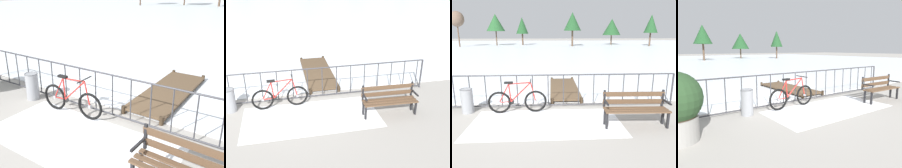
{
  "view_description": "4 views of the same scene",
  "coord_description": "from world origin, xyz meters",
  "views": [
    {
      "loc": [
        3.48,
        -4.53,
        2.95
      ],
      "look_at": [
        0.62,
        -0.23,
        0.95
      ],
      "focal_mm": 41.62,
      "sensor_mm": 36.0,
      "label": 1
    },
    {
      "loc": [
        -0.27,
        -7.92,
        4.15
      ],
      "look_at": [
        1.33,
        -0.72,
        0.77
      ],
      "focal_mm": 42.95,
      "sensor_mm": 36.0,
      "label": 2
    },
    {
      "loc": [
        0.6,
        -6.36,
        2.32
      ],
      "look_at": [
        0.93,
        -0.81,
        0.96
      ],
      "focal_mm": 33.65,
      "sensor_mm": 36.0,
      "label": 3
    },
    {
      "loc": [
        -4.23,
        -5.69,
        1.83
      ],
      "look_at": [
        -0.16,
        0.08,
        0.66
      ],
      "focal_mm": 33.96,
      "sensor_mm": 36.0,
      "label": 4
    }
  ],
  "objects": [
    {
      "name": "frozen_pond",
      "position": [
        0.0,
        28.4,
        0.01
      ],
      "size": [
        80.0,
        56.0,
        0.03
      ],
      "primitive_type": "cube",
      "color": "silver",
      "rests_on": "ground"
    },
    {
      "name": "railing_fence",
      "position": [
        -0.0,
        0.0,
        0.56
      ],
      "size": [
        9.06,
        0.06,
        1.07
      ],
      "color": "#38383D",
      "rests_on": "ground"
    },
    {
      "name": "tree_centre",
      "position": [
        -9.4,
        33.6,
        4.07
      ],
      "size": [
        3.26,
        3.26,
        5.57
      ],
      "color": "brown",
      "rests_on": "ground"
    },
    {
      "name": "ground_plane",
      "position": [
        0.0,
        0.0,
        0.0
      ],
      "size": [
        160.0,
        160.0,
        0.0
      ],
      "primitive_type": "plane",
      "color": "#9E9991"
    },
    {
      "name": "bicycle_near_railing",
      "position": [
        -0.42,
        -0.4,
        0.37
      ],
      "size": [
        1.71,
        0.52,
        0.97
      ],
      "color": "black",
      "rests_on": "ground"
    },
    {
      "name": "tree_west_mid",
      "position": [
        17.76,
        30.0,
        3.77
      ],
      "size": [
        2.31,
        2.31,
        5.32
      ],
      "color": "brown",
      "rests_on": "ground"
    },
    {
      "name": "park_bench",
      "position": [
        2.7,
        -1.44,
        0.51
      ],
      "size": [
        1.62,
        0.54,
        0.89
      ],
      "color": "brown",
      "rests_on": "ground"
    },
    {
      "name": "trash_bin",
      "position": [
        -1.9,
        -0.31,
        0.37
      ],
      "size": [
        0.35,
        0.35,
        0.73
      ],
      "color": "gray",
      "rests_on": "ground"
    },
    {
      "name": "wooden_dock",
      "position": [
        1.09,
        1.96,
        0.12
      ],
      "size": [
        1.1,
        3.41,
        0.2
      ],
      "color": "brown",
      "rests_on": "ground"
    },
    {
      "name": "snow_patch",
      "position": [
        0.44,
        -1.2,
        0.0
      ],
      "size": [
        3.95,
        1.88,
        0.01
      ],
      "primitive_type": "cube",
      "color": "white",
      "rests_on": "ground"
    },
    {
      "name": "tree_far_east",
      "position": [
        4.23,
        30.36,
        4.12
      ],
      "size": [
        2.93,
        2.93,
        5.64
      ],
      "color": "brown",
      "rests_on": "ground"
    },
    {
      "name": "tree_extra",
      "position": [
        -4.74,
        34.13,
        3.54
      ],
      "size": [
        2.22,
        2.22,
        5.05
      ],
      "color": "brown",
      "rests_on": "ground"
    },
    {
      "name": "tree_east_mid",
      "position": [
        -14.6,
        29.97,
        4.43
      ],
      "size": [
        2.24,
        2.24,
        5.69
      ],
      "color": "brown",
      "rests_on": "ground"
    },
    {
      "name": "tree_far_west",
      "position": [
        12.2,
        34.54,
        3.35
      ],
      "size": [
        3.4,
        3.4,
        4.86
      ],
      "color": "brown",
      "rests_on": "ground"
    }
  ]
}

